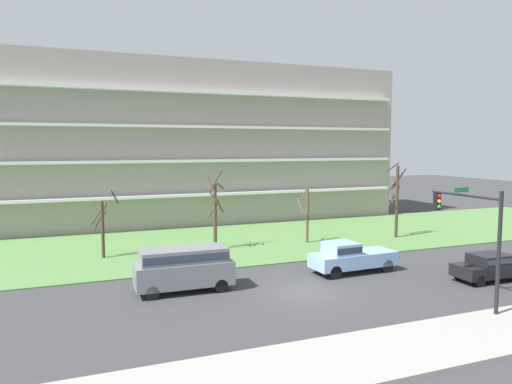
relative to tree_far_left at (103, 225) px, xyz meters
name	(u,v)px	position (x,y,z in m)	size (l,w,h in m)	color
ground	(305,292)	(9.46, -11.99, -2.35)	(160.00, 160.00, 0.00)	#38383A
sidewalk_curb_near	(402,349)	(9.46, -19.99, -2.28)	(80.00, 4.00, 0.15)	#99968E
grass_lawn_strip	(225,242)	(9.46, 2.01, -2.31)	(80.00, 16.00, 0.08)	#547F42
apartment_building	(186,144)	(9.46, 15.02, 5.63)	(44.06, 10.98, 15.98)	#9E938C
tree_far_left	(103,225)	(0.00, 0.00, 0.00)	(1.97, 1.96, 4.88)	#423023
tree_left	(215,211)	(7.97, -0.34, 0.63)	(1.34, 1.40, 6.04)	#4C3828
tree_center	(307,214)	(15.51, -0.56, 0.03)	(0.96, 1.35, 4.56)	brown
tree_right	(396,198)	(23.65, -1.29, 1.04)	(1.50, 1.06, 6.40)	#423023
van_gray_near_left	(184,266)	(3.45, -9.49, -0.96)	(5.24, 2.10, 2.36)	slate
pickup_blue_center_left	(350,256)	(13.86, -9.50, -1.34)	(5.47, 2.21, 1.95)	#8CB2E0
sedan_black_center_right	(490,266)	(20.47, -13.99, -1.48)	(4.44, 1.89, 1.57)	black
traffic_signal_mast	(474,227)	(15.83, -17.10, 1.59)	(0.90, 4.38, 5.80)	black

